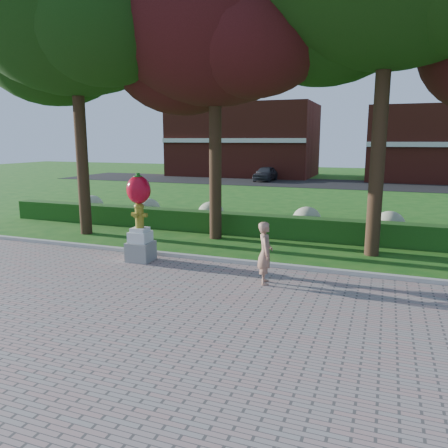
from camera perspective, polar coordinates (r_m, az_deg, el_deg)
name	(u,v)px	position (r m, az deg, el deg)	size (l,w,h in m)	color
ground	(200,300)	(10.11, -3.10, -9.83)	(100.00, 100.00, 0.00)	#185715
walkway	(89,392)	(6.99, -17.20, -20.25)	(40.00, 14.00, 0.04)	gray
curb	(242,262)	(12.75, 2.31, -5.02)	(40.00, 0.18, 0.15)	#ADADA5
lawn_hedge	(275,226)	(16.42, 6.69, -0.29)	(24.00, 0.70, 0.80)	#184012
hydrangea_row	(296,219)	(17.23, 9.35, 0.68)	(20.10, 1.10, 0.99)	#ADB187
street	(337,184)	(37.02, 14.56, 5.09)	(50.00, 8.00, 0.02)	black
building_left	(244,140)	(44.83, 2.61, 10.86)	(14.00, 8.00, 7.00)	maroon
building_right	(441,144)	(42.86, 26.49, 9.34)	(12.00, 8.00, 6.40)	maroon
tree_far_left	(72,15)	(18.09, -19.20, 24.41)	(9.00, 7.68, 11.66)	black
tree_mid_left	(213,29)	(16.30, -1.45, 24.14)	(8.25, 7.04, 10.69)	black
hydrant_sculpture	(139,215)	(13.00, -10.99, 1.16)	(0.76, 0.73, 2.60)	gray
woman	(265,253)	(10.88, 5.40, -3.78)	(0.57, 0.38, 1.57)	#9E705A
parked_car	(266,173)	(38.67, 5.45, 6.59)	(1.51, 3.74, 1.28)	#3B3D43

